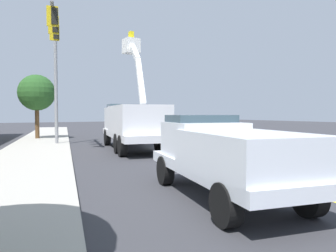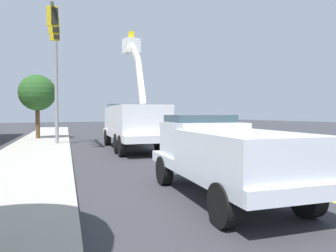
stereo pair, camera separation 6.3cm
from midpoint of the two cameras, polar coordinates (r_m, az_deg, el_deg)
ground at (r=18.27m, az=1.65°, el=-4.29°), size 120.00×120.00×0.00m
sidewalk_far_side at (r=17.29m, az=-23.02°, el=-4.66°), size 59.48×15.69×0.12m
lane_centre_stripe at (r=18.27m, az=1.65°, el=-4.28°), size 48.99×10.29×0.01m
utility_bucket_truck at (r=18.52m, az=-6.30°, el=0.80°), size 8.54×4.11×7.21m
service_pickup_truck at (r=7.96m, az=10.17°, el=-4.88°), size 5.91×3.19×2.06m
passing_minivan at (r=26.09m, az=1.46°, el=-0.15°), size 5.09×2.83×1.69m
traffic_cone_mid_front at (r=14.11m, az=4.42°, el=-4.84°), size 0.40×0.40×0.71m
traffic_cone_mid_rear at (r=22.68m, az=-3.06°, el=-2.06°), size 0.40×0.40×0.74m
traffic_signal_mast at (r=20.60m, az=-19.60°, el=12.58°), size 5.76×1.40×8.26m
street_tree_right at (r=26.98m, az=-22.47°, el=5.52°), size 2.83×2.83×5.13m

